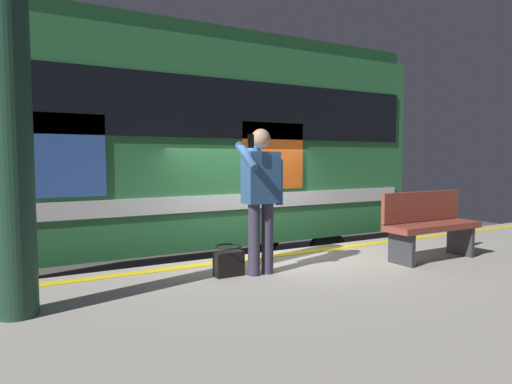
{
  "coord_description": "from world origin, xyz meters",
  "views": [
    {
      "loc": [
        3.34,
        5.53,
        2.35
      ],
      "look_at": [
        0.36,
        0.3,
        1.9
      ],
      "focal_mm": 31.7,
      "sensor_mm": 36.0,
      "label": 1
    }
  ],
  "objects_px": {
    "train_carriage": "(150,141)",
    "passenger": "(261,189)",
    "station_column": "(9,90)",
    "bench": "(429,223)",
    "handbag": "(229,262)"
  },
  "relations": [
    {
      "from": "handbag",
      "to": "station_column",
      "type": "xyz_separation_m",
      "value": [
        2.15,
        0.29,
        1.75
      ]
    },
    {
      "from": "train_carriage",
      "to": "passenger",
      "type": "relative_size",
      "value": 5.46
    },
    {
      "from": "train_carriage",
      "to": "station_column",
      "type": "bearing_deg",
      "value": 57.47
    },
    {
      "from": "handbag",
      "to": "train_carriage",
      "type": "bearing_deg",
      "value": -90.5
    },
    {
      "from": "station_column",
      "to": "bench",
      "type": "relative_size",
      "value": 2.64
    },
    {
      "from": "train_carriage",
      "to": "passenger",
      "type": "bearing_deg",
      "value": 95.86
    },
    {
      "from": "handbag",
      "to": "station_column",
      "type": "relative_size",
      "value": 0.09
    },
    {
      "from": "train_carriage",
      "to": "passenger",
      "type": "height_order",
      "value": "train_carriage"
    },
    {
      "from": "passenger",
      "to": "train_carriage",
      "type": "bearing_deg",
      "value": -84.14
    },
    {
      "from": "station_column",
      "to": "bench",
      "type": "height_order",
      "value": "station_column"
    },
    {
      "from": "handbag",
      "to": "bench",
      "type": "xyz_separation_m",
      "value": [
        -2.72,
        0.53,
        0.32
      ]
    },
    {
      "from": "station_column",
      "to": "passenger",
      "type": "bearing_deg",
      "value": -175.78
    },
    {
      "from": "bench",
      "to": "passenger",
      "type": "bearing_deg",
      "value": -10.2
    },
    {
      "from": "handbag",
      "to": "station_column",
      "type": "bearing_deg",
      "value": 7.76
    },
    {
      "from": "bench",
      "to": "handbag",
      "type": "bearing_deg",
      "value": -11.09
    }
  ]
}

